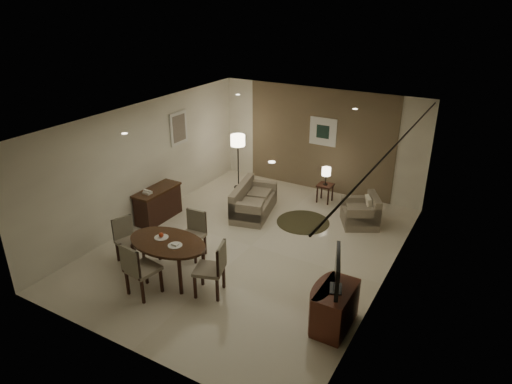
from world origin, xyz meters
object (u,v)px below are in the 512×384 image
Objects in this scene: chair_far at (191,236)px; console_desk at (158,204)px; dining_table at (169,259)px; chair_near at (143,268)px; chair_left at (129,241)px; tv_cabinet at (335,308)px; side_table at (325,193)px; chair_right at (209,269)px; floor_lamp at (238,162)px; armchair at (360,210)px; sofa at (254,200)px.

console_desk is at bearing 145.68° from chair_far.
dining_table is 1.52× the size of chair_near.
chair_left reaches higher than console_desk.
tv_cabinet is at bearing -70.13° from chair_left.
side_table is (1.31, 3.74, -0.23)m from chair_far.
floor_lamp is (-2.04, 4.24, 0.24)m from chair_right.
chair_right is at bearing -44.26° from chair_far.
chair_far is at bearing -34.32° from chair_left.
dining_table reaches higher than armchair.
chair_near reaches higher than console_desk.
tv_cabinet is 3.62m from armchair.
dining_table is at bearing -75.46° from floor_lamp.
console_desk reaches higher than dining_table.
side_table is (1.22, 1.45, -0.12)m from sofa.
chair_far is 2.01× the size of side_table.
side_table is at bearing -152.40° from armchair.
console_desk is 0.79× the size of sofa.
dining_table reaches higher than side_table.
chair_left is (-4.15, -0.19, 0.10)m from tv_cabinet.
sofa is (1.78, 1.34, -0.02)m from console_desk.
armchair is at bearing -7.20° from floor_lamp.
chair_right is at bearing -33.30° from console_desk.
chair_left is (-0.94, -0.74, -0.02)m from chair_far.
chair_left is 1.94m from chair_right.
chair_near is 1.38m from chair_far.
armchair is (4.14, 2.04, -0.02)m from console_desk.
dining_table reaches higher than sofa.
side_table is at bearing -53.44° from sofa.
chair_right is at bearing -50.10° from armchair.
sofa is at bearing 82.62° from chair_far.
chair_right reaches higher than console_desk.
chair_left is 0.61× the size of floor_lamp.
chair_right is at bearing -74.81° from chair_left.
chair_near reaches higher than side_table.
chair_left is (0.74, -1.69, 0.07)m from console_desk.
console_desk is 3.21m from chair_right.
floor_lamp is at bearing -126.23° from armchair.
console_desk is 2.88m from chair_near.
chair_near is at bearing 165.18° from sofa.
sofa is 1.03× the size of floor_lamp.
dining_table is 1.94× the size of armchair.
console_desk is 0.81× the size of floor_lamp.
armchair is 1.38m from side_table.
chair_left is at bearing -25.55° from chair_near.
floor_lamp is (-1.08, 4.17, 0.37)m from dining_table.
chair_right is at bearing -173.31° from tv_cabinet.
chair_near is (-0.03, -0.64, 0.15)m from dining_table.
console_desk is 1.33× the size of tv_cabinet.
chair_far reaches higher than console_desk.
console_desk is 4.10m from side_table.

